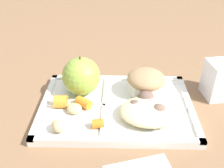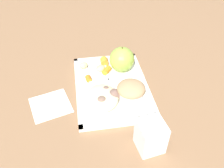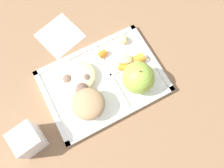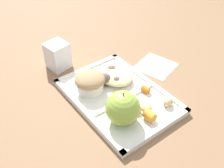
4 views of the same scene
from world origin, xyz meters
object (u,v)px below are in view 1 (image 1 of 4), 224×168
Objects in this scene: plastic_fork at (167,120)px; milk_carton at (219,80)px; bran_muffin at (145,82)px; lunch_tray at (115,107)px; green_apple at (80,76)px.

plastic_fork is 1.32× the size of milk_carton.
bran_muffin is 0.11m from plastic_fork.
green_apple reaches higher than lunch_tray.
bran_muffin is at bearing 36.42° from lunch_tray.
bran_muffin reaches higher than plastic_fork.
plastic_fork is (0.04, -0.10, -0.03)m from bran_muffin.
bran_muffin is at bearing 0.00° from green_apple.
bran_muffin is (0.15, 0.00, -0.01)m from green_apple.
green_apple is 1.08× the size of bran_muffin.
lunch_tray is 3.81× the size of bran_muffin.
bran_muffin reaches higher than lunch_tray.
milk_carton is (0.32, 0.01, -0.01)m from green_apple.
green_apple is (-0.08, 0.05, 0.05)m from lunch_tray.
milk_carton is at bearing 3.57° from bran_muffin.
green_apple is 0.81× the size of plastic_fork.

